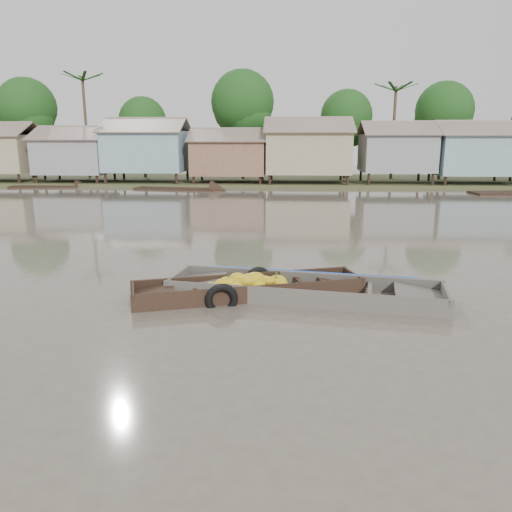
{
  "coord_description": "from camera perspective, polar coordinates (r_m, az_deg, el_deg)",
  "views": [
    {
      "loc": [
        0.64,
        -11.32,
        3.83
      ],
      "look_at": [
        -0.07,
        1.33,
        0.8
      ],
      "focal_mm": 35.0,
      "sensor_mm": 36.0,
      "label": 1
    }
  ],
  "objects": [
    {
      "name": "distant_boats",
      "position": [
        35.52,
        16.47,
        6.63
      ],
      "size": [
        47.79,
        15.78,
        0.35
      ],
      "color": "black",
      "rests_on": "ground"
    },
    {
      "name": "banana_boat",
      "position": [
        12.37,
        -1.21,
        -3.78
      ],
      "size": [
        5.85,
        2.98,
        0.82
      ],
      "rotation": [
        0.0,
        0.0,
        0.3
      ],
      "color": "black",
      "rests_on": "ground"
    },
    {
      "name": "viewer_boat",
      "position": [
        12.39,
        5.6,
        -4.41
      ],
      "size": [
        6.92,
        2.89,
        0.54
      ],
      "rotation": [
        0.0,
        0.0,
        -0.17
      ],
      "color": "#48423D",
      "rests_on": "ground"
    },
    {
      "name": "riverbank",
      "position": [
        43.26,
        6.51,
        12.36
      ],
      "size": [
        120.0,
        12.47,
        10.22
      ],
      "color": "#384723",
      "rests_on": "ground"
    },
    {
      "name": "ground",
      "position": [
        11.97,
        -0.04,
        -5.21
      ],
      "size": [
        120.0,
        120.0,
        0.0
      ],
      "primitive_type": "plane",
      "color": "#534A3F",
      "rests_on": "ground"
    }
  ]
}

